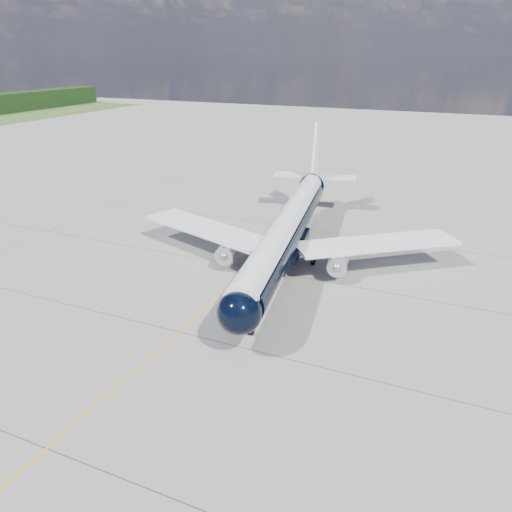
# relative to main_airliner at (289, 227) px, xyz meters

# --- Properties ---
(ground) EXTENTS (320.00, 320.00, 0.00)m
(ground) POSITION_rel_main_airliner_xyz_m (-3.21, 1.41, -4.11)
(ground) COLOR gray
(ground) RESTS_ON ground
(taxiway_centerline) EXTENTS (0.16, 160.00, 0.01)m
(taxiway_centerline) POSITION_rel_main_airliner_xyz_m (-3.21, -3.59, -4.10)
(taxiway_centerline) COLOR #F1A80C
(taxiway_centerline) RESTS_ON ground
(main_airliner) EXTENTS (37.13, 45.64, 13.23)m
(main_airliner) POSITION_rel_main_airliner_xyz_m (0.00, 0.00, 0.00)
(main_airliner) COLOR black
(main_airliner) RESTS_ON ground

